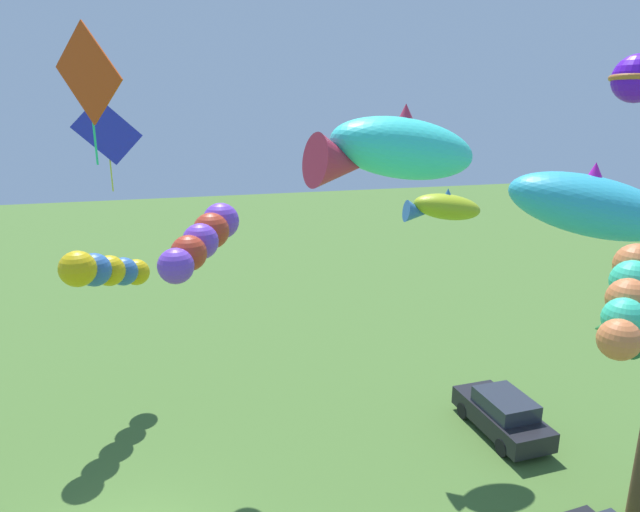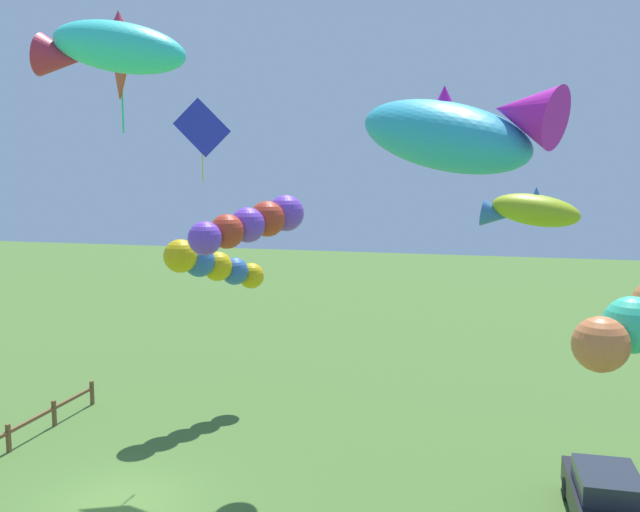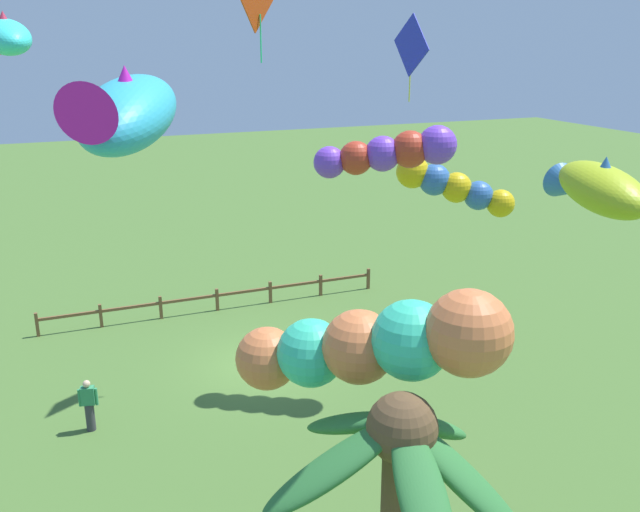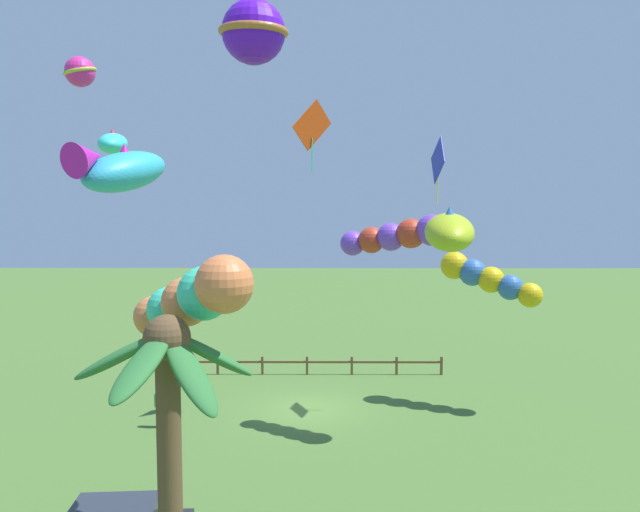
{
  "view_description": "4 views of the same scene",
  "coord_description": "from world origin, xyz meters",
  "px_view_note": "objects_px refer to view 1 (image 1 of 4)",
  "views": [
    {
      "loc": [
        12.5,
        1.86,
        11.33
      ],
      "look_at": [
        -1.0,
        5.69,
        7.48
      ],
      "focal_mm": 30.47,
      "sensor_mm": 36.0,
      "label": 1
    },
    {
      "loc": [
        15.13,
        9.78,
        9.07
      ],
      "look_at": [
        -0.69,
        5.58,
        7.02
      ],
      "focal_mm": 36.75,
      "sensor_mm": 36.0,
      "label": 2
    },
    {
      "loc": [
        6.04,
        20.67,
        10.83
      ],
      "look_at": [
        0.19,
        6.09,
        5.79
      ],
      "focal_mm": 38.17,
      "sensor_mm": 36.0,
      "label": 3
    },
    {
      "loc": [
        -0.63,
        25.56,
        8.72
      ],
      "look_at": [
        -0.53,
        6.69,
        7.17
      ],
      "focal_mm": 34.14,
      "sensor_mm": 36.0,
      "label": 4
    }
  ],
  "objects_px": {
    "parked_car_1": "(502,414)",
    "kite_fish_8": "(395,150)",
    "kite_diamond_5": "(88,75)",
    "kite_tube_9": "(629,294)",
    "kite_tube_3": "(106,270)",
    "kite_diamond_1": "(107,133)",
    "kite_ball_6": "(637,78)",
    "kite_fish_7": "(443,207)",
    "kite_tube_4": "(203,239)",
    "kite_fish_0": "(602,203)"
  },
  "relations": [
    {
      "from": "parked_car_1",
      "to": "kite_fish_8",
      "type": "relative_size",
      "value": 1.69
    },
    {
      "from": "kite_diamond_5",
      "to": "kite_tube_9",
      "type": "bearing_deg",
      "value": 79.41
    },
    {
      "from": "kite_tube_3",
      "to": "kite_fish_8",
      "type": "height_order",
      "value": "kite_fish_8"
    },
    {
      "from": "parked_car_1",
      "to": "kite_tube_3",
      "type": "bearing_deg",
      "value": -112.04
    },
    {
      "from": "kite_fish_8",
      "to": "kite_tube_9",
      "type": "distance_m",
      "value": 10.43
    },
    {
      "from": "kite_diamond_1",
      "to": "kite_ball_6",
      "type": "bearing_deg",
      "value": 65.62
    },
    {
      "from": "kite_tube_3",
      "to": "kite_diamond_1",
      "type": "bearing_deg",
      "value": 17.65
    },
    {
      "from": "kite_tube_3",
      "to": "kite_fish_7",
      "type": "relative_size",
      "value": 1.4
    },
    {
      "from": "kite_ball_6",
      "to": "kite_tube_3",
      "type": "bearing_deg",
      "value": -120.67
    },
    {
      "from": "kite_fish_7",
      "to": "kite_diamond_1",
      "type": "bearing_deg",
      "value": -99.01
    },
    {
      "from": "kite_tube_4",
      "to": "kite_fish_8",
      "type": "bearing_deg",
      "value": 9.42
    },
    {
      "from": "kite_fish_7",
      "to": "kite_tube_3",
      "type": "bearing_deg",
      "value": -109.47
    },
    {
      "from": "kite_diamond_1",
      "to": "kite_tube_9",
      "type": "bearing_deg",
      "value": 59.37
    },
    {
      "from": "parked_car_1",
      "to": "kite_ball_6",
      "type": "xyz_separation_m",
      "value": [
        2.98,
        0.8,
        11.29
      ]
    },
    {
      "from": "parked_car_1",
      "to": "kite_fish_0",
      "type": "xyz_separation_m",
      "value": [
        7.1,
        -3.66,
        8.96
      ]
    },
    {
      "from": "kite_fish_8",
      "to": "kite_fish_0",
      "type": "bearing_deg",
      "value": 110.61
    },
    {
      "from": "kite_diamond_1",
      "to": "kite_ball_6",
      "type": "distance_m",
      "value": 14.76
    },
    {
      "from": "kite_fish_7",
      "to": "kite_tube_9",
      "type": "relative_size",
      "value": 0.83
    },
    {
      "from": "kite_tube_4",
      "to": "kite_fish_7",
      "type": "relative_size",
      "value": 1.38
    },
    {
      "from": "parked_car_1",
      "to": "kite_diamond_1",
      "type": "relative_size",
      "value": 1.4
    },
    {
      "from": "kite_diamond_5",
      "to": "kite_tube_9",
      "type": "distance_m",
      "value": 13.72
    },
    {
      "from": "kite_diamond_1",
      "to": "kite_tube_4",
      "type": "relative_size",
      "value": 0.73
    },
    {
      "from": "kite_tube_4",
      "to": "kite_tube_9",
      "type": "xyz_separation_m",
      "value": [
        5.51,
        10.15,
        -0.84
      ]
    },
    {
      "from": "parked_car_1",
      "to": "kite_diamond_5",
      "type": "xyz_separation_m",
      "value": [
        2.1,
        -12.37,
        11.23
      ]
    },
    {
      "from": "kite_fish_0",
      "to": "kite_tube_9",
      "type": "bearing_deg",
      "value": 125.36
    },
    {
      "from": "kite_tube_4",
      "to": "kite_ball_6",
      "type": "distance_m",
      "value": 12.4
    },
    {
      "from": "kite_fish_0",
      "to": "kite_tube_4",
      "type": "distance_m",
      "value": 10.59
    },
    {
      "from": "kite_fish_0",
      "to": "kite_tube_9",
      "type": "relative_size",
      "value": 1.05
    },
    {
      "from": "kite_fish_0",
      "to": "kite_tube_9",
      "type": "distance_m",
      "value": 5.48
    },
    {
      "from": "kite_diamond_5",
      "to": "kite_fish_8",
      "type": "relative_size",
      "value": 1.26
    },
    {
      "from": "kite_tube_9",
      "to": "kite_fish_7",
      "type": "bearing_deg",
      "value": -159.44
    },
    {
      "from": "kite_fish_8",
      "to": "kite_tube_9",
      "type": "height_order",
      "value": "kite_fish_8"
    },
    {
      "from": "parked_car_1",
      "to": "kite_fish_8",
      "type": "xyz_separation_m",
      "value": [
        8.88,
        -8.39,
        10.1
      ]
    },
    {
      "from": "kite_fish_0",
      "to": "kite_diamond_5",
      "type": "xyz_separation_m",
      "value": [
        -5.01,
        -8.71,
        2.26
      ]
    },
    {
      "from": "kite_tube_9",
      "to": "kite_diamond_5",
      "type": "bearing_deg",
      "value": -100.59
    },
    {
      "from": "kite_fish_8",
      "to": "kite_ball_6",
      "type": "bearing_deg",
      "value": 122.69
    },
    {
      "from": "kite_fish_0",
      "to": "kite_tube_3",
      "type": "xyz_separation_m",
      "value": [
        -12.49,
        -9.65,
        -4.07
      ]
    },
    {
      "from": "kite_fish_0",
      "to": "kite_fish_7",
      "type": "relative_size",
      "value": 1.26
    },
    {
      "from": "kite_tube_4",
      "to": "kite_ball_6",
      "type": "height_order",
      "value": "kite_ball_6"
    },
    {
      "from": "kite_tube_4",
      "to": "kite_diamond_5",
      "type": "bearing_deg",
      "value": -36.16
    },
    {
      "from": "kite_tube_9",
      "to": "kite_fish_8",
      "type": "bearing_deg",
      "value": -62.35
    },
    {
      "from": "kite_tube_4",
      "to": "kite_fish_8",
      "type": "distance_m",
      "value": 10.61
    },
    {
      "from": "kite_tube_4",
      "to": "kite_ball_6",
      "type": "xyz_separation_m",
      "value": [
        4.07,
        10.84,
        4.44
      ]
    },
    {
      "from": "kite_fish_0",
      "to": "kite_fish_7",
      "type": "bearing_deg",
      "value": 169.52
    },
    {
      "from": "kite_tube_3",
      "to": "kite_diamond_5",
      "type": "bearing_deg",
      "value": 7.18
    },
    {
      "from": "kite_diamond_1",
      "to": "parked_car_1",
      "type": "bearing_deg",
      "value": 76.23
    },
    {
      "from": "kite_ball_6",
      "to": "kite_tube_9",
      "type": "xyz_separation_m",
      "value": [
        1.45,
        -0.69,
        -5.28
      ]
    },
    {
      "from": "kite_diamond_1",
      "to": "kite_tube_3",
      "type": "height_order",
      "value": "kite_diamond_1"
    },
    {
      "from": "kite_tube_3",
      "to": "kite_fish_8",
      "type": "xyz_separation_m",
      "value": [
        14.27,
        4.92,
        5.21
      ]
    },
    {
      "from": "parked_car_1",
      "to": "kite_ball_6",
      "type": "distance_m",
      "value": 11.71
    }
  ]
}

